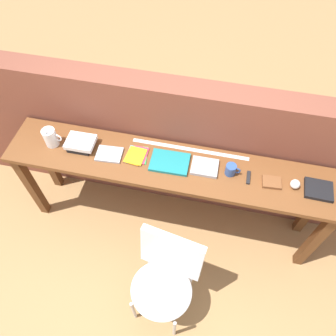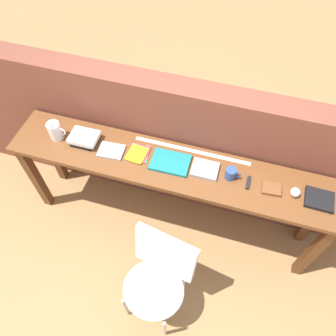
# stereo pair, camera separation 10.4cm
# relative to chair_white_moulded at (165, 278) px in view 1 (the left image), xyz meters

# --- Properties ---
(ground_plane) EXTENTS (40.00, 40.00, 0.00)m
(ground_plane) POSITION_rel_chair_white_moulded_xyz_m (-0.12, 0.41, -0.53)
(ground_plane) COLOR #9E7547
(brick_wall_back) EXTENTS (6.00, 0.20, 1.34)m
(brick_wall_back) POSITION_rel_chair_white_moulded_xyz_m (-0.12, 1.05, 0.14)
(brick_wall_back) COLOR brown
(brick_wall_back) RESTS_ON ground
(sideboard) EXTENTS (2.50, 0.44, 0.88)m
(sideboard) POSITION_rel_chair_white_moulded_xyz_m (-0.12, 0.71, 0.21)
(sideboard) COLOR brown
(sideboard) RESTS_ON ground
(chair_white_moulded) EXTENTS (0.51, 0.52, 0.89)m
(chair_white_moulded) POSITION_rel_chair_white_moulded_xyz_m (0.00, 0.00, 0.00)
(chair_white_moulded) COLOR silver
(chair_white_moulded) RESTS_ON ground
(pitcher_white) EXTENTS (0.14, 0.10, 0.18)m
(pitcher_white) POSITION_rel_chair_white_moulded_xyz_m (-1.04, 0.71, 0.43)
(pitcher_white) COLOR white
(pitcher_white) RESTS_ON sideboard
(book_stack_leftmost) EXTENTS (0.22, 0.17, 0.07)m
(book_stack_leftmost) POSITION_rel_chair_white_moulded_xyz_m (-0.82, 0.74, 0.39)
(book_stack_leftmost) COLOR black
(book_stack_leftmost) RESTS_ON sideboard
(magazine_cycling) EXTENTS (0.20, 0.16, 0.02)m
(magazine_cycling) POSITION_rel_chair_white_moulded_xyz_m (-0.58, 0.70, 0.36)
(magazine_cycling) COLOR #9E9EA3
(magazine_cycling) RESTS_ON sideboard
(pamphlet_pile_colourful) EXTENTS (0.17, 0.19, 0.01)m
(pamphlet_pile_colourful) POSITION_rel_chair_white_moulded_xyz_m (-0.38, 0.74, 0.36)
(pamphlet_pile_colourful) COLOR #3399D8
(pamphlet_pile_colourful) RESTS_ON sideboard
(book_open_centre) EXTENTS (0.29, 0.21, 0.02)m
(book_open_centre) POSITION_rel_chair_white_moulded_xyz_m (-0.13, 0.72, 0.37)
(book_open_centre) COLOR #19757A
(book_open_centre) RESTS_ON sideboard
(book_grey_hardcover) EXTENTS (0.20, 0.16, 0.03)m
(book_grey_hardcover) POSITION_rel_chair_white_moulded_xyz_m (0.14, 0.73, 0.37)
(book_grey_hardcover) COLOR #9E9EA3
(book_grey_hardcover) RESTS_ON sideboard
(mug) EXTENTS (0.11, 0.08, 0.09)m
(mug) POSITION_rel_chair_white_moulded_xyz_m (0.32, 0.73, 0.40)
(mug) COLOR #2D4C8C
(mug) RESTS_ON sideboard
(multitool_folded) EXTENTS (0.02, 0.11, 0.02)m
(multitool_folded) POSITION_rel_chair_white_moulded_xyz_m (0.46, 0.71, 0.36)
(multitool_folded) COLOR black
(multitool_folded) RESTS_ON sideboard
(leather_journal_brown) EXTENTS (0.14, 0.11, 0.02)m
(leather_journal_brown) POSITION_rel_chair_white_moulded_xyz_m (0.62, 0.70, 0.37)
(leather_journal_brown) COLOR brown
(leather_journal_brown) RESTS_ON sideboard
(sports_ball_small) EXTENTS (0.07, 0.07, 0.07)m
(sports_ball_small) POSITION_rel_chair_white_moulded_xyz_m (0.77, 0.71, 0.39)
(sports_ball_small) COLOR silver
(sports_ball_small) RESTS_ON sideboard
(book_repair_rightmost) EXTENTS (0.19, 0.17, 0.03)m
(book_repair_rightmost) POSITION_rel_chair_white_moulded_xyz_m (0.94, 0.71, 0.37)
(book_repair_rightmost) COLOR black
(book_repair_rightmost) RESTS_ON sideboard
(ruler_metal_back_edge) EXTENTS (0.90, 0.03, 0.00)m
(ruler_metal_back_edge) POSITION_rel_chair_white_moulded_xyz_m (0.00, 0.88, 0.35)
(ruler_metal_back_edge) COLOR silver
(ruler_metal_back_edge) RESTS_ON sideboard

